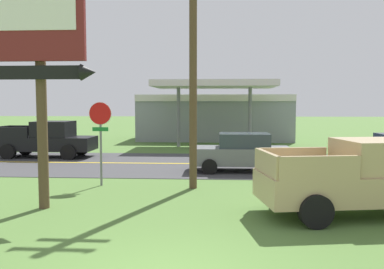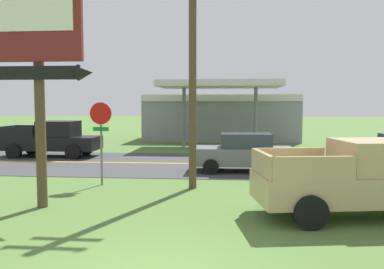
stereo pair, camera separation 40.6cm
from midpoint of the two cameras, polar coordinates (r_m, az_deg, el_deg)
The scene contains 9 objects.
road_asphalt at distance 19.55m, azimuth 0.34°, elevation -4.15°, with size 140.00×8.00×0.02m, color #3D3D3F.
road_centre_line at distance 19.54m, azimuth 0.34°, elevation -4.11°, with size 126.00×0.20×0.01m, color gold.
motel_sign at distance 11.84m, azimuth -21.50°, elevation 11.86°, with size 2.88×0.54×6.64m.
stop_sign at distance 14.62m, azimuth -13.50°, elevation 0.84°, with size 0.80×0.08×2.95m.
utility_pole at distance 13.89m, azimuth -0.70°, elevation 12.43°, with size 1.70×0.26×9.13m.
gas_station at distance 32.99m, azimuth 2.85°, elevation 2.65°, with size 12.00×11.50×4.40m.
pickup_tan_parked_on_lawn at distance 11.36m, azimuth 21.95°, elevation -5.71°, with size 5.46×2.88×1.96m.
pickup_black_on_road at distance 23.38m, azimuth -20.16°, elevation -0.68°, with size 5.20×2.24×1.96m.
car_grey_mid_lane at distance 17.44m, azimuth 6.27°, elevation -2.48°, with size 4.20×2.00×1.64m.
Camera 1 is at (0.92, -6.32, 2.87)m, focal length 38.01 mm.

